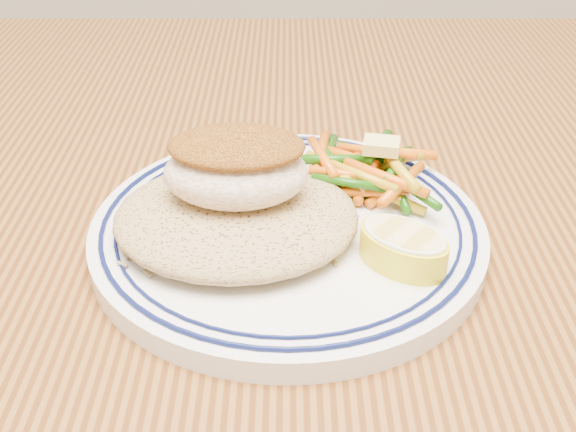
% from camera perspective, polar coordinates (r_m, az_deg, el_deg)
% --- Properties ---
extents(dining_table, '(1.50, 0.90, 0.75)m').
position_cam_1_polar(dining_table, '(0.53, 2.42, -10.23)').
color(dining_table, '#532D10').
rests_on(dining_table, ground).
extents(plate, '(0.25, 0.25, 0.02)m').
position_cam_1_polar(plate, '(0.46, 0.00, -1.10)').
color(plate, white).
rests_on(plate, dining_table).
extents(rice_pilaf, '(0.15, 0.13, 0.03)m').
position_cam_1_polar(rice_pilaf, '(0.44, -4.12, 0.28)').
color(rice_pilaf, '#9E7F4F').
rests_on(rice_pilaf, plate).
extents(fish_fillet, '(0.09, 0.06, 0.04)m').
position_cam_1_polar(fish_fillet, '(0.43, -4.13, 3.95)').
color(fish_fillet, white).
rests_on(fish_fillet, rice_pilaf).
extents(vegetable_pile, '(0.10, 0.10, 0.03)m').
position_cam_1_polar(vegetable_pile, '(0.49, 6.24, 3.67)').
color(vegetable_pile, '#174D09').
rests_on(vegetable_pile, plate).
extents(butter_pat, '(0.03, 0.02, 0.01)m').
position_cam_1_polar(butter_pat, '(0.48, 7.39, 5.53)').
color(butter_pat, '#EBDC73').
rests_on(butter_pat, vegetable_pile).
extents(lemon_wedge, '(0.07, 0.07, 0.02)m').
position_cam_1_polar(lemon_wedge, '(0.42, 9.10, -2.38)').
color(lemon_wedge, yellow).
rests_on(lemon_wedge, plate).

